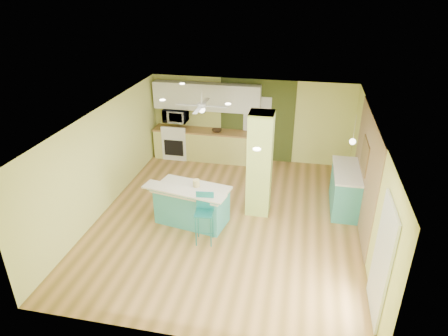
% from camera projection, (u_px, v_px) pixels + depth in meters
% --- Properties ---
extents(floor, '(6.00, 7.00, 0.01)m').
position_uv_depth(floor, '(228.00, 219.00, 9.42)').
color(floor, olive).
rests_on(floor, ground).
extents(ceiling, '(6.00, 7.00, 0.01)m').
position_uv_depth(ceiling, '(228.00, 117.00, 8.32)').
color(ceiling, white).
rests_on(ceiling, wall_back).
extents(wall_back, '(6.00, 0.01, 2.50)m').
position_uv_depth(wall_back, '(251.00, 120.00, 11.96)').
color(wall_back, '#E4EA7D').
rests_on(wall_back, floor).
extents(wall_front, '(6.00, 0.01, 2.50)m').
position_uv_depth(wall_front, '(181.00, 276.00, 5.79)').
color(wall_front, '#E4EA7D').
rests_on(wall_front, floor).
extents(wall_left, '(0.01, 7.00, 2.50)m').
position_uv_depth(wall_left, '(103.00, 160.00, 9.42)').
color(wall_left, '#E4EA7D').
rests_on(wall_left, floor).
extents(wall_right, '(0.01, 7.00, 2.50)m').
position_uv_depth(wall_right, '(369.00, 184.00, 8.33)').
color(wall_right, '#E4EA7D').
rests_on(wall_right, floor).
extents(wood_panel, '(0.02, 3.40, 2.50)m').
position_uv_depth(wood_panel, '(365.00, 172.00, 8.86)').
color(wood_panel, '#886B4D').
rests_on(wood_panel, floor).
extents(olive_accent, '(2.20, 0.02, 2.50)m').
position_uv_depth(olive_accent, '(257.00, 121.00, 11.91)').
color(olive_accent, '#424E1F').
rests_on(olive_accent, floor).
extents(interior_door, '(0.82, 0.05, 2.00)m').
position_uv_depth(interior_door, '(257.00, 129.00, 11.99)').
color(interior_door, white).
rests_on(interior_door, floor).
extents(french_door, '(0.04, 1.08, 2.10)m').
position_uv_depth(french_door, '(381.00, 261.00, 6.40)').
color(french_door, white).
rests_on(french_door, floor).
extents(column, '(0.55, 0.55, 2.50)m').
position_uv_depth(column, '(260.00, 164.00, 9.20)').
color(column, '#B0C95D').
rests_on(column, floor).
extents(kitchen_run, '(3.25, 0.63, 0.94)m').
position_uv_depth(kitchen_run, '(207.00, 145.00, 12.27)').
color(kitchen_run, '#D8D571').
rests_on(kitchen_run, floor).
extents(stove, '(0.76, 0.66, 1.08)m').
position_uv_depth(stove, '(177.00, 143.00, 12.44)').
color(stove, white).
rests_on(stove, floor).
extents(upper_cabinets, '(3.20, 0.34, 0.80)m').
position_uv_depth(upper_cabinets, '(207.00, 97.00, 11.73)').
color(upper_cabinets, white).
rests_on(upper_cabinets, wall_back).
extents(microwave, '(0.70, 0.48, 0.39)m').
position_uv_depth(microwave, '(175.00, 115.00, 12.06)').
color(microwave, white).
rests_on(microwave, wall_back).
extents(ceiling_fan, '(1.41, 1.41, 0.61)m').
position_uv_depth(ceiling_fan, '(202.00, 106.00, 10.47)').
color(ceiling_fan, silver).
rests_on(ceiling_fan, ceiling).
extents(pendant_lamp, '(0.14, 0.14, 0.69)m').
position_uv_depth(pendant_lamp, '(353.00, 141.00, 8.77)').
color(pendant_lamp, white).
rests_on(pendant_lamp, ceiling).
extents(wall_decor, '(0.03, 0.90, 0.70)m').
position_uv_depth(wall_decor, '(365.00, 156.00, 8.91)').
color(wall_decor, brown).
rests_on(wall_decor, wood_panel).
extents(peninsula, '(1.92, 1.30, 1.01)m').
position_uv_depth(peninsula, '(192.00, 204.00, 9.10)').
color(peninsula, teal).
rests_on(peninsula, floor).
extents(bar_stool, '(0.41, 0.41, 1.14)m').
position_uv_depth(bar_stool, '(205.00, 210.00, 8.34)').
color(bar_stool, teal).
rests_on(bar_stool, floor).
extents(side_counter, '(0.68, 1.60, 1.03)m').
position_uv_depth(side_counter, '(346.00, 189.00, 9.65)').
color(side_counter, teal).
rests_on(side_counter, floor).
extents(fruit_bowl, '(0.36, 0.36, 0.07)m').
position_uv_depth(fruit_bowl, '(217.00, 131.00, 11.94)').
color(fruit_bowl, '#352415').
rests_on(fruit_bowl, kitchen_run).
extents(canister, '(0.15, 0.15, 0.16)m').
position_uv_depth(canister, '(196.00, 183.00, 8.99)').
color(canister, yellow).
rests_on(canister, peninsula).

